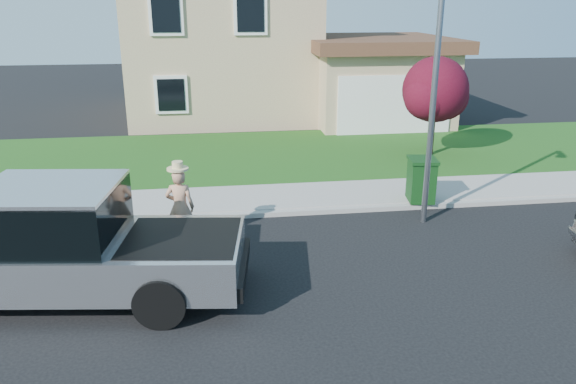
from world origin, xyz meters
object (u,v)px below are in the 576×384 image
object	(u,v)px
woman	(180,206)
street_lamp	(435,88)
pickup_truck	(63,246)
ornamental_tree	(436,93)
trash_bin	(421,179)

from	to	relation	value
woman	street_lamp	world-z (taller)	street_lamp
pickup_truck	woman	distance (m)	2.87
ornamental_tree	trash_bin	size ratio (longest dim) A/B	2.91
woman	ornamental_tree	xyz separation A→B (m)	(8.24, 6.22, 1.32)
woman	trash_bin	size ratio (longest dim) A/B	1.67
trash_bin	street_lamp	world-z (taller)	street_lamp
woman	trash_bin	xyz separation A→B (m)	(6.12, 1.61, -0.17)
trash_bin	street_lamp	xyz separation A→B (m)	(-0.33, -1.16, 2.55)
ornamental_tree	street_lamp	bearing A→B (deg)	-113.06
trash_bin	street_lamp	distance (m)	2.82
pickup_truck	trash_bin	size ratio (longest dim) A/B	5.88
woman	street_lamp	distance (m)	6.27
pickup_truck	ornamental_tree	distance (m)	13.22
woman	ornamental_tree	world-z (taller)	ornamental_tree
ornamental_tree	street_lamp	size ratio (longest dim) A/B	0.58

